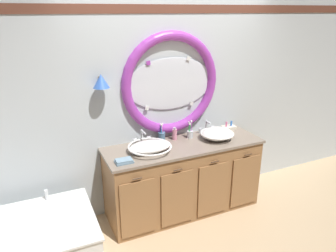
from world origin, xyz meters
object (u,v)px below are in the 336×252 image
Objects in this scene: folded_hand_towel at (124,161)px; sink_basin_left at (150,147)px; toothbrush_holder_right at (190,134)px; soap_dispenser at (175,134)px; toiletry_basket at (229,128)px; sink_basin_right at (217,134)px; toothbrush_holder_left at (162,135)px.

sink_basin_left is at bearing 23.50° from folded_hand_towel.
toothbrush_holder_right is (0.58, 0.17, -0.00)m from sink_basin_left.
soap_dispenser is at bearing 171.47° from toothbrush_holder_right.
toothbrush_holder_right is 0.58m from toiletry_basket.
folded_hand_towel is at bearing -161.18° from toothbrush_holder_right.
sink_basin_right is 0.32m from toothbrush_holder_right.
sink_basin_left is 1.18m from toiletry_basket.
toothbrush_holder_right is 0.97m from folded_hand_towel.
sink_basin_right is (0.85, 0.00, 0.01)m from sink_basin_left.
toothbrush_holder_left is 1.18× the size of folded_hand_towel.
soap_dispenser is (0.14, -0.05, 0.01)m from toothbrush_holder_left.
sink_basin_left is 0.44m from soap_dispenser.
folded_hand_towel is at bearing -146.33° from toothbrush_holder_left.
toothbrush_holder_right is at bearing 16.00° from sink_basin_left.
soap_dispenser reaches higher than toiletry_basket.
toothbrush_holder_left reaches higher than sink_basin_left.
toothbrush_holder_right is at bearing -8.53° from soap_dispenser.
toiletry_basket is (0.58, 0.04, -0.03)m from toothbrush_holder_right.
sink_basin_right is 1.20m from folded_hand_towel.
toothbrush_holder_left is at bearing 177.87° from toiletry_basket.
sink_basin_left is 1.20× the size of sink_basin_right.
toothbrush_holder_left is at bearing 162.64° from soap_dispenser.
sink_basin_right is at bearing -146.05° from toiletry_basket.
sink_basin_left is 0.34m from toothbrush_holder_left.
sink_basin_left reaches higher than folded_hand_towel.
toiletry_basket reaches higher than sink_basin_left.
toiletry_basket is at bearing 13.24° from folded_hand_towel.
toothbrush_holder_left is 0.34m from toothbrush_holder_right.
toothbrush_holder_right is 1.39× the size of soap_dispenser.
folded_hand_towel is 1.09× the size of toiletry_basket.
toothbrush_holder_right reaches higher than soap_dispenser.
sink_basin_right is 0.50m from soap_dispenser.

